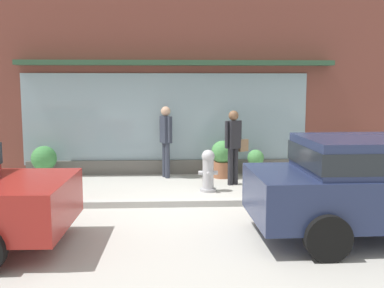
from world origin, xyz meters
The scene contains 10 objects.
ground_plane centered at (0.00, 0.00, 0.00)m, with size 60.00×60.00×0.00m, color #B2AFA8.
curb_strip centered at (0.00, -0.20, 0.06)m, with size 14.00×0.24×0.12m, color #B2B2AD.
storefront centered at (0.00, 3.19, 2.61)m, with size 14.00×0.81×5.36m.
fire_hydrant centered at (0.65, 0.97, 0.46)m, with size 0.42×0.39×0.91m.
pedestrian_with_handbag centered at (1.29, 1.62, 0.99)m, with size 0.59×0.40×1.71m.
pedestrian_passerby centered at (-0.27, 2.50, 1.05)m, with size 0.31×0.47×1.76m.
potted_plant_corner_tall centered at (4.13, 2.40, 0.48)m, with size 0.51×0.51×1.01m.
potted_plant_window_left centered at (1.13, 2.42, 0.51)m, with size 0.57×0.57×0.92m.
potted_plant_near_hydrant centered at (1.96, 2.45, 0.33)m, with size 0.43×0.43×0.69m.
potted_plant_low_front centered at (-3.23, 2.47, 0.45)m, with size 0.61×0.61×0.81m.
Camera 1 is at (-0.18, -8.67, 2.30)m, focal length 42.80 mm.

